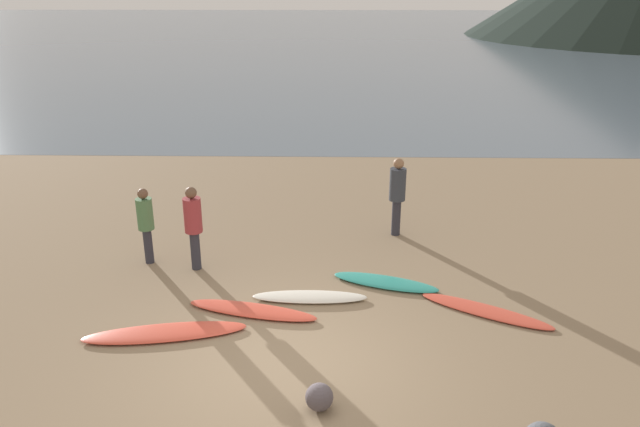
{
  "coord_description": "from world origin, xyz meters",
  "views": [
    {
      "loc": [
        0.72,
        -7.56,
        5.28
      ],
      "look_at": [
        0.46,
        4.67,
        0.6
      ],
      "focal_mm": 34.43,
      "sensor_mm": 36.0,
      "label": 1
    }
  ],
  "objects_px": {
    "surfboard_0": "(165,333)",
    "person_1": "(145,220)",
    "surfboard_1": "(252,310)",
    "beach_rock_far": "(319,397)",
    "surfboard_2": "(310,297)",
    "person_2": "(193,221)",
    "surfboard_4": "(485,311)",
    "surfboard_3": "(385,282)",
    "person_0": "(397,190)"
  },
  "relations": [
    {
      "from": "surfboard_4",
      "to": "person_0",
      "type": "bearing_deg",
      "value": 139.86
    },
    {
      "from": "surfboard_1",
      "to": "surfboard_4",
      "type": "relative_size",
      "value": 0.99
    },
    {
      "from": "surfboard_0",
      "to": "beach_rock_far",
      "type": "height_order",
      "value": "beach_rock_far"
    },
    {
      "from": "beach_rock_far",
      "to": "surfboard_4",
      "type": "bearing_deg",
      "value": 42.77
    },
    {
      "from": "surfboard_4",
      "to": "person_1",
      "type": "height_order",
      "value": "person_1"
    },
    {
      "from": "surfboard_4",
      "to": "person_1",
      "type": "relative_size",
      "value": 1.47
    },
    {
      "from": "surfboard_1",
      "to": "surfboard_3",
      "type": "xyz_separation_m",
      "value": [
        2.34,
        1.08,
        -0.0
      ]
    },
    {
      "from": "surfboard_1",
      "to": "beach_rock_far",
      "type": "height_order",
      "value": "beach_rock_far"
    },
    {
      "from": "surfboard_2",
      "to": "person_2",
      "type": "xyz_separation_m",
      "value": [
        -2.25,
        1.19,
        0.94
      ]
    },
    {
      "from": "person_1",
      "to": "beach_rock_far",
      "type": "bearing_deg",
      "value": 11.32
    },
    {
      "from": "person_1",
      "to": "surfboard_1",
      "type": "bearing_deg",
      "value": 22.8
    },
    {
      "from": "surfboard_0",
      "to": "person_1",
      "type": "xyz_separation_m",
      "value": [
        -0.99,
        2.66,
        0.87
      ]
    },
    {
      "from": "surfboard_0",
      "to": "surfboard_1",
      "type": "distance_m",
      "value": 1.49
    },
    {
      "from": "surfboard_3",
      "to": "surfboard_2",
      "type": "bearing_deg",
      "value": -137.87
    },
    {
      "from": "person_2",
      "to": "surfboard_2",
      "type": "bearing_deg",
      "value": -52.98
    },
    {
      "from": "person_0",
      "to": "person_1",
      "type": "xyz_separation_m",
      "value": [
        -5.03,
        -1.54,
        -0.11
      ]
    },
    {
      "from": "surfboard_3",
      "to": "surfboard_1",
      "type": "bearing_deg",
      "value": -136.39
    },
    {
      "from": "surfboard_2",
      "to": "person_1",
      "type": "relative_size",
      "value": 1.3
    },
    {
      "from": "surfboard_1",
      "to": "surfboard_2",
      "type": "height_order",
      "value": "surfboard_2"
    },
    {
      "from": "surfboard_0",
      "to": "surfboard_2",
      "type": "distance_m",
      "value": 2.56
    },
    {
      "from": "surfboard_2",
      "to": "surfboard_4",
      "type": "distance_m",
      "value": 3.02
    },
    {
      "from": "surfboard_0",
      "to": "person_0",
      "type": "relative_size",
      "value": 1.47
    },
    {
      "from": "surfboard_0",
      "to": "beach_rock_far",
      "type": "bearing_deg",
      "value": -45.28
    },
    {
      "from": "person_0",
      "to": "person_2",
      "type": "height_order",
      "value": "person_0"
    },
    {
      "from": "surfboard_2",
      "to": "beach_rock_far",
      "type": "relative_size",
      "value": 5.45
    },
    {
      "from": "surfboard_3",
      "to": "person_1",
      "type": "relative_size",
      "value": 1.28
    },
    {
      "from": "surfboard_4",
      "to": "surfboard_3",
      "type": "bearing_deg",
      "value": 178.71
    },
    {
      "from": "person_1",
      "to": "person_2",
      "type": "distance_m",
      "value": 1.03
    },
    {
      "from": "surfboard_0",
      "to": "surfboard_1",
      "type": "xyz_separation_m",
      "value": [
        1.3,
        0.72,
        0.01
      ]
    },
    {
      "from": "person_0",
      "to": "surfboard_0",
      "type": "bearing_deg",
      "value": 6.01
    },
    {
      "from": "person_0",
      "to": "person_2",
      "type": "relative_size",
      "value": 1.04
    },
    {
      "from": "person_2",
      "to": "person_0",
      "type": "bearing_deg",
      "value": -1.16
    },
    {
      "from": "surfboard_1",
      "to": "person_0",
      "type": "height_order",
      "value": "person_0"
    },
    {
      "from": "person_1",
      "to": "person_2",
      "type": "relative_size",
      "value": 0.93
    },
    {
      "from": "surfboard_4",
      "to": "person_2",
      "type": "distance_m",
      "value": 5.56
    },
    {
      "from": "surfboard_2",
      "to": "person_1",
      "type": "xyz_separation_m",
      "value": [
        -3.25,
        1.44,
        0.87
      ]
    },
    {
      "from": "surfboard_2",
      "to": "person_2",
      "type": "distance_m",
      "value": 2.72
    },
    {
      "from": "surfboard_3",
      "to": "person_1",
      "type": "distance_m",
      "value": 4.78
    },
    {
      "from": "surfboard_0",
      "to": "surfboard_2",
      "type": "bearing_deg",
      "value": 17.87
    },
    {
      "from": "surfboard_1",
      "to": "beach_rock_far",
      "type": "xyz_separation_m",
      "value": [
        1.19,
        -2.46,
        0.14
      ]
    },
    {
      "from": "surfboard_3",
      "to": "beach_rock_far",
      "type": "xyz_separation_m",
      "value": [
        -1.15,
        -3.54,
        0.14
      ]
    },
    {
      "from": "surfboard_0",
      "to": "beach_rock_far",
      "type": "relative_size",
      "value": 6.93
    },
    {
      "from": "beach_rock_far",
      "to": "surfboard_1",
      "type": "bearing_deg",
      "value": 115.8
    },
    {
      "from": "surfboard_3",
      "to": "person_1",
      "type": "height_order",
      "value": "person_1"
    },
    {
      "from": "surfboard_0",
      "to": "person_2",
      "type": "bearing_deg",
      "value": 79.61
    },
    {
      "from": "surfboard_4",
      "to": "beach_rock_far",
      "type": "bearing_deg",
      "value": -107.06
    },
    {
      "from": "surfboard_2",
      "to": "person_1",
      "type": "distance_m",
      "value": 3.66
    },
    {
      "from": "surfboard_0",
      "to": "person_1",
      "type": "bearing_deg",
      "value": 100.09
    },
    {
      "from": "surfboard_3",
      "to": "beach_rock_far",
      "type": "relative_size",
      "value": 5.35
    },
    {
      "from": "person_2",
      "to": "beach_rock_far",
      "type": "distance_m",
      "value": 4.89
    }
  ]
}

